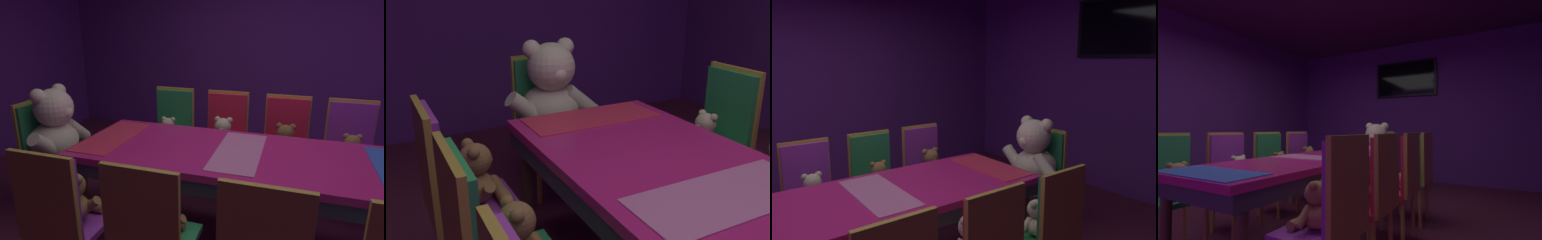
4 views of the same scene
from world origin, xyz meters
TOP-DOWN VIEW (x-y plane):
  - ground_plane at (0.00, 0.00)m, footprint 7.90×7.90m
  - wall_back at (0.00, 3.20)m, footprint 5.20×0.12m
  - wall_left at (-2.60, 0.00)m, footprint 0.12×6.40m
  - banquet_table at (0.00, 0.00)m, footprint 0.90×2.42m
  - chair_left_0 at (-0.84, -0.86)m, footprint 0.42×0.41m
  - teddy_left_0 at (-0.69, -0.86)m, footprint 0.24×0.31m
  - chair_left_1 at (-0.85, -0.27)m, footprint 0.42×0.41m
  - teddy_left_1 at (-0.70, -0.27)m, footprint 0.24×0.31m
  - chair_left_2 at (-0.85, 0.31)m, footprint 0.42×0.41m
  - teddy_left_2 at (-0.71, 0.31)m, footprint 0.24×0.30m
  - chair_left_3 at (-0.86, 0.88)m, footprint 0.42×0.41m
  - teddy_left_3 at (-0.72, 0.88)m, footprint 0.26×0.34m
  - chair_right_0 at (0.83, -0.84)m, footprint 0.42×0.41m
  - teddy_right_0 at (0.69, -0.84)m, footprint 0.22×0.29m
  - chair_right_1 at (0.83, -0.30)m, footprint 0.42×0.41m
  - teddy_right_1 at (0.68, -0.30)m, footprint 0.26×0.33m
  - chair_right_2 at (0.84, 0.28)m, footprint 0.42×0.41m
  - teddy_right_2 at (0.70, 0.28)m, footprint 0.26×0.34m
  - chair_right_3 at (0.85, 0.85)m, footprint 0.42×0.41m
  - teddy_right_3 at (0.71, 0.85)m, footprint 0.22×0.28m
  - throne_chair at (0.00, 1.76)m, footprint 0.41×0.42m
  - king_teddy_bear at (0.00, 1.58)m, footprint 0.70×0.54m
  - wall_tv at (0.00, 3.11)m, footprint 1.24×0.06m

SIDE VIEW (x-z plane):
  - ground_plane at x=0.00m, z-range 0.00..0.00m
  - teddy_right_3 at x=0.71m, z-range 0.44..0.70m
  - teddy_right_0 at x=0.69m, z-range 0.44..0.71m
  - teddy_left_2 at x=-0.71m, z-range 0.44..0.73m
  - teddy_left_0 at x=-0.69m, z-range 0.44..0.73m
  - teddy_left_1 at x=-0.70m, z-range 0.44..0.73m
  - teddy_right_1 at x=0.68m, z-range 0.44..0.75m
  - teddy_right_2 at x=0.70m, z-range 0.44..0.75m
  - teddy_left_3 at x=-0.72m, z-range 0.44..0.75m
  - chair_left_0 at x=-0.84m, z-range 0.10..1.09m
  - chair_left_1 at x=-0.85m, z-range 0.10..1.09m
  - chair_left_2 at x=-0.85m, z-range 0.10..1.09m
  - chair_left_3 at x=-0.86m, z-range 0.10..1.09m
  - chair_right_0 at x=0.83m, z-range 0.10..1.09m
  - chair_right_1 at x=0.83m, z-range 0.10..1.09m
  - chair_right_2 at x=0.84m, z-range 0.10..1.09m
  - chair_right_3 at x=0.85m, z-range 0.10..1.09m
  - throne_chair at x=0.00m, z-range 0.10..1.09m
  - banquet_table at x=0.00m, z-range 0.28..1.03m
  - king_teddy_bear at x=0.00m, z-range 0.41..1.07m
  - wall_back at x=0.00m, z-range 0.00..2.80m
  - wall_left at x=-2.60m, z-range 0.00..2.80m
  - wall_tv at x=0.00m, z-range 1.69..2.41m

